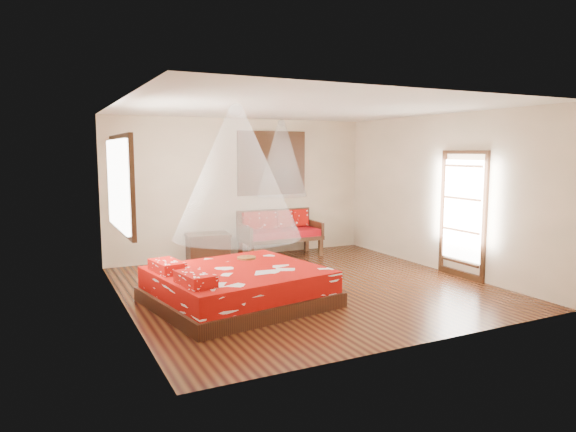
% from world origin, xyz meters
% --- Properties ---
extents(room, '(5.54, 5.54, 2.84)m').
position_xyz_m(room, '(0.00, 0.00, 1.40)').
color(room, black).
rests_on(room, ground).
extents(bed, '(2.60, 2.42, 0.65)m').
position_xyz_m(bed, '(-1.30, -0.40, 0.25)').
color(bed, black).
rests_on(bed, floor).
extents(daybed, '(1.65, 0.73, 0.94)m').
position_xyz_m(daybed, '(0.66, 2.38, 0.52)').
color(daybed, black).
rests_on(daybed, floor).
extents(storage_chest, '(0.87, 0.67, 0.56)m').
position_xyz_m(storage_chest, '(-0.83, 2.45, 0.28)').
color(storage_chest, black).
rests_on(storage_chest, floor).
extents(shutter_panel, '(1.52, 0.06, 1.32)m').
position_xyz_m(shutter_panel, '(0.66, 2.72, 1.90)').
color(shutter_panel, black).
rests_on(shutter_panel, wall_back).
extents(window_left, '(0.10, 1.74, 1.34)m').
position_xyz_m(window_left, '(-2.71, 0.20, 1.70)').
color(window_left, black).
rests_on(window_left, wall_left).
extents(glazed_door, '(0.08, 1.02, 2.16)m').
position_xyz_m(glazed_door, '(2.72, -0.60, 1.07)').
color(glazed_door, black).
rests_on(glazed_door, floor).
extents(wine_tray, '(0.29, 0.29, 0.23)m').
position_xyz_m(wine_tray, '(-0.91, 0.20, 0.56)').
color(wine_tray, brown).
rests_on(wine_tray, bed).
extents(mosquito_net_main, '(1.78, 1.78, 1.80)m').
position_xyz_m(mosquito_net_main, '(-1.28, -0.40, 1.85)').
color(mosquito_net_main, white).
rests_on(mosquito_net_main, ceiling).
extents(mosquito_net_daybed, '(1.01, 1.01, 1.50)m').
position_xyz_m(mosquito_net_daybed, '(0.66, 2.25, 2.00)').
color(mosquito_net_daybed, white).
rests_on(mosquito_net_daybed, ceiling).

